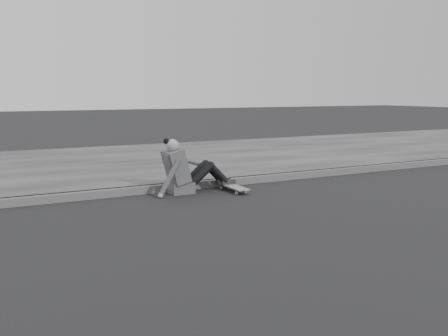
% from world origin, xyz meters
% --- Properties ---
extents(ground, '(80.00, 80.00, 0.00)m').
position_xyz_m(ground, '(0.00, 0.00, 0.00)').
color(ground, black).
rests_on(ground, ground).
extents(curb, '(24.00, 0.16, 0.12)m').
position_xyz_m(curb, '(0.00, 2.58, 0.06)').
color(curb, '#545454').
rests_on(curb, ground).
extents(sidewalk, '(24.00, 6.00, 0.12)m').
position_xyz_m(sidewalk, '(0.00, 5.60, 0.06)').
color(sidewalk, '#3D3D3D').
rests_on(sidewalk, ground).
extents(skateboard, '(0.20, 0.78, 0.09)m').
position_xyz_m(skateboard, '(-1.62, 2.09, 0.07)').
color(skateboard, '#9A9A95').
rests_on(skateboard, ground).
extents(seated_woman, '(1.38, 0.46, 0.88)m').
position_xyz_m(seated_woman, '(-2.36, 2.34, 0.36)').
color(seated_woman, '#49494B').
rests_on(seated_woman, ground).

